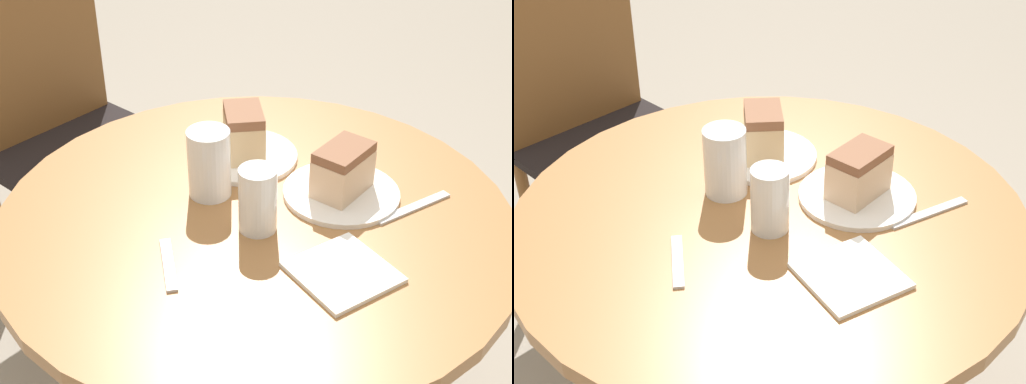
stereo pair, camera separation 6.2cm
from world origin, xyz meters
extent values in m
cylinder|color=#9E6B3D|center=(0.00, 0.00, 0.37)|extent=(0.08, 0.08, 0.68)
cylinder|color=#9E6B3D|center=(0.00, 0.00, 0.72)|extent=(0.94, 0.94, 0.03)
cylinder|color=brown|center=(-0.07, 0.57, 0.22)|extent=(0.04, 0.04, 0.44)
cylinder|color=brown|center=(0.36, 0.62, 0.22)|extent=(0.04, 0.04, 0.44)
cylinder|color=brown|center=(-0.11, 0.98, 0.22)|extent=(0.04, 0.04, 0.44)
cylinder|color=brown|center=(0.32, 1.02, 0.22)|extent=(0.04, 0.04, 0.44)
cube|color=black|center=(0.13, 0.80, 0.45)|extent=(0.52, 0.50, 0.03)
cube|color=brown|center=(0.10, 1.01, 0.68)|extent=(0.45, 0.07, 0.43)
cylinder|color=white|center=(0.15, -0.08, 0.74)|extent=(0.22, 0.22, 0.01)
cylinder|color=white|center=(0.11, 0.15, 0.74)|extent=(0.22, 0.22, 0.01)
cube|color=beige|center=(0.15, -0.08, 0.79)|extent=(0.12, 0.09, 0.07)
cube|color=brown|center=(0.15, -0.08, 0.83)|extent=(0.12, 0.09, 0.02)
cube|color=tan|center=(0.11, 0.15, 0.79)|extent=(0.12, 0.13, 0.08)
cube|color=brown|center=(0.11, 0.15, 0.84)|extent=(0.12, 0.13, 0.02)
cylinder|color=beige|center=(-0.02, 0.10, 0.78)|extent=(0.07, 0.07, 0.09)
cylinder|color=white|center=(-0.02, 0.10, 0.81)|extent=(0.08, 0.08, 0.13)
cylinder|color=silver|center=(-0.04, -0.04, 0.78)|extent=(0.06, 0.06, 0.08)
cylinder|color=white|center=(-0.04, -0.04, 0.80)|extent=(0.07, 0.07, 0.12)
cube|color=white|center=(-0.02, -0.23, 0.74)|extent=(0.17, 0.17, 0.01)
cube|color=silver|center=(0.21, -0.20, 0.74)|extent=(0.17, 0.05, 0.00)
cube|color=silver|center=(-0.21, -0.01, 0.74)|extent=(0.09, 0.12, 0.00)
camera|label=1|loc=(-0.74, -0.77, 1.49)|focal=50.00mm
camera|label=2|loc=(-0.69, -0.81, 1.49)|focal=50.00mm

